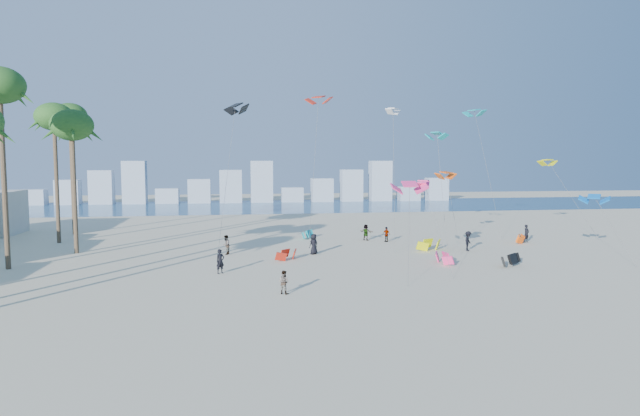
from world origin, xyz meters
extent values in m
plane|color=beige|center=(0.00, 0.00, 0.00)|extent=(220.00, 220.00, 0.00)
plane|color=navy|center=(0.00, 72.00, 0.01)|extent=(220.00, 220.00, 0.00)
imported|color=black|center=(-5.33, 11.67, 0.93)|extent=(0.81, 0.74, 1.86)
imported|color=gray|center=(-1.16, 4.57, 0.76)|extent=(0.94, 0.90, 1.52)
imported|color=black|center=(2.89, 19.01, 0.94)|extent=(1.09, 0.99, 1.87)
imported|color=gray|center=(11.55, 25.45, 0.79)|extent=(0.84, 0.98, 1.57)
imported|color=black|center=(17.59, 18.58, 0.94)|extent=(1.30, 1.39, 1.88)
imported|color=gray|center=(9.69, 26.88, 0.86)|extent=(1.49, 1.47, 1.71)
imported|color=black|center=(25.89, 22.77, 0.93)|extent=(0.80, 0.67, 1.86)
imported|color=gray|center=(-5.01, 20.09, 0.89)|extent=(0.85, 0.99, 1.78)
cylinder|color=#595959|center=(11.14, 9.78, 3.46)|extent=(0.58, 5.19, 6.94)
cylinder|color=#595959|center=(16.01, 21.43, 5.62)|extent=(0.30, 2.57, 11.24)
cylinder|color=#595959|center=(16.48, 19.69, 3.67)|extent=(0.81, 5.86, 7.36)
cylinder|color=#595959|center=(-4.86, 25.37, 7.11)|extent=(1.85, 5.69, 14.23)
cylinder|color=#595959|center=(10.80, 20.36, 6.78)|extent=(0.68, 3.41, 13.56)
cylinder|color=#595959|center=(26.76, 10.51, 2.75)|extent=(1.69, 3.39, 5.52)
cylinder|color=#595959|center=(4.09, 26.99, 7.64)|extent=(1.50, 3.14, 15.29)
cylinder|color=#595959|center=(33.18, 26.12, 4.29)|extent=(2.85, 5.89, 8.60)
cylinder|color=#595959|center=(8.29, 8.04, 3.36)|extent=(1.86, 5.50, 6.74)
cylinder|color=#595959|center=(23.90, 27.92, 7.17)|extent=(1.22, 5.25, 14.35)
cylinder|color=brown|center=(-21.91, 16.00, 7.15)|extent=(0.40, 0.40, 14.31)
cylinder|color=brown|center=(-18.66, 23.00, 5.87)|extent=(0.40, 0.40, 11.73)
ellipsoid|color=#28591F|center=(-18.66, 23.00, 11.73)|extent=(3.80, 3.80, 2.85)
cylinder|color=brown|center=(-22.24, 30.00, 6.49)|extent=(0.40, 0.40, 12.98)
ellipsoid|color=#28591F|center=(-22.24, 30.00, 12.98)|extent=(3.80, 3.80, 2.85)
cylinder|color=brown|center=(-22.61, 37.00, 6.82)|extent=(0.40, 0.40, 13.63)
ellipsoid|color=#28591F|center=(-22.61, 37.00, 13.63)|extent=(3.80, 3.80, 2.85)
cube|color=#9EADBF|center=(-42.00, 82.00, 1.50)|extent=(4.40, 3.00, 3.00)
cube|color=#9EADBF|center=(-35.80, 82.00, 2.40)|extent=(4.40, 3.00, 4.80)
cube|color=#9EADBF|center=(-29.60, 82.00, 3.30)|extent=(4.40, 3.00, 6.60)
cube|color=#9EADBF|center=(-23.40, 82.00, 4.20)|extent=(4.40, 3.00, 8.40)
cube|color=#9EADBF|center=(-17.20, 82.00, 1.50)|extent=(4.40, 3.00, 3.00)
cube|color=#9EADBF|center=(-11.00, 82.00, 2.40)|extent=(4.40, 3.00, 4.80)
cube|color=#9EADBF|center=(-4.80, 82.00, 3.30)|extent=(4.40, 3.00, 6.60)
cube|color=#9EADBF|center=(1.40, 82.00, 4.20)|extent=(4.40, 3.00, 8.40)
cube|color=#9EADBF|center=(7.60, 82.00, 1.50)|extent=(4.40, 3.00, 3.00)
cube|color=#9EADBF|center=(13.80, 82.00, 2.40)|extent=(4.40, 3.00, 4.80)
cube|color=#9EADBF|center=(20.00, 82.00, 3.30)|extent=(4.40, 3.00, 6.60)
cube|color=#9EADBF|center=(26.20, 82.00, 4.20)|extent=(4.40, 3.00, 8.40)
cube|color=#9EADBF|center=(32.40, 82.00, 1.50)|extent=(4.40, 3.00, 3.00)
cube|color=#9EADBF|center=(38.60, 82.00, 2.40)|extent=(4.40, 3.00, 4.80)
camera|label=1|loc=(-4.26, -30.16, 8.58)|focal=30.93mm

